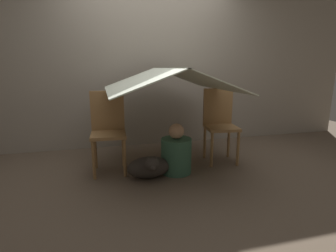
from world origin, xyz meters
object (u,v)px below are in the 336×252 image
dog (149,167)px  person_front (176,153)px  chair_left (108,128)px  chair_right (220,122)px

dog → person_front: bearing=16.0°
chair_left → dog: size_ratio=1.97×
chair_right → chair_left: bearing=-172.6°
chair_left → person_front: bearing=-17.8°
person_front → chair_right: bearing=22.3°
person_front → dog: person_front is taller
chair_left → chair_right: 1.42m
chair_right → dog: 1.14m
chair_right → dog: size_ratio=1.97×
chair_left → person_front: 0.85m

